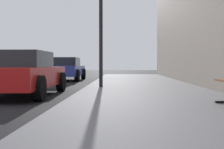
# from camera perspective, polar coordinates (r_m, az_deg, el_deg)

# --- Properties ---
(sidewalk) EXTENTS (4.00, 32.00, 0.15)m
(sidewalk) POSITION_cam_1_polar(r_m,az_deg,el_deg) (7.34, 7.97, -4.60)
(sidewalk) COLOR slate
(sidewalk) RESTS_ON ground_plane
(street_lamp) EXTENTS (0.36, 0.36, 3.92)m
(street_lamp) POSITION_cam_1_polar(r_m,az_deg,el_deg) (10.43, -2.06, 12.75)
(street_lamp) COLOR black
(street_lamp) RESTS_ON sidewalk
(car_red) EXTENTS (2.04, 4.25, 1.27)m
(car_red) POSITION_cam_1_polar(r_m,az_deg,el_deg) (9.25, -16.56, 0.23)
(car_red) COLOR red
(car_red) RESTS_ON ground_plane
(car_blue) EXTENTS (2.01, 4.10, 1.27)m
(car_blue) POSITION_cam_1_polar(r_m,az_deg,el_deg) (17.54, -8.72, 1.05)
(car_blue) COLOR #233899
(car_blue) RESTS_ON ground_plane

